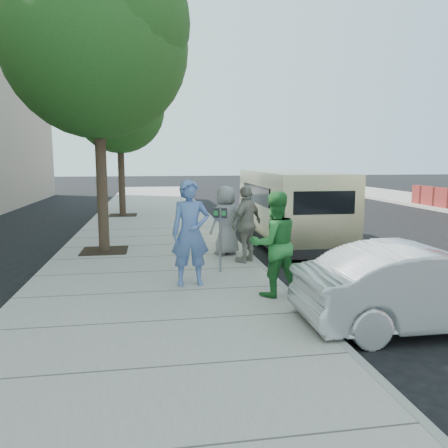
{
  "coord_description": "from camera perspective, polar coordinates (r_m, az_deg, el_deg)",
  "views": [
    {
      "loc": [
        -1.0,
        -9.37,
        2.56
      ],
      "look_at": [
        0.6,
        0.35,
        1.1
      ],
      "focal_mm": 35.0,
      "sensor_mm": 36.0,
      "label": 1
    }
  ],
  "objects": [
    {
      "name": "tree_far",
      "position": [
        19.55,
        -13.4,
        15.03
      ],
      "size": [
        3.92,
        3.8,
        6.49
      ],
      "color": "black",
      "rests_on": "sidewalk"
    },
    {
      "name": "van",
      "position": [
        13.19,
        8.47,
        2.28
      ],
      "size": [
        2.1,
        6.0,
        2.21
      ],
      "rotation": [
        0.0,
        0.0,
        -0.02
      ],
      "color": "beige",
      "rests_on": "ground"
    },
    {
      "name": "tree_near",
      "position": [
        12.21,
        -16.15,
        22.26
      ],
      "size": [
        4.62,
        4.6,
        7.53
      ],
      "color": "black",
      "rests_on": "sidewalk"
    },
    {
      "name": "person_green_shirt",
      "position": [
        7.77,
        6.57,
        -2.6
      ],
      "size": [
        1.0,
        0.83,
        1.86
      ],
      "primitive_type": "imported",
      "rotation": [
        0.0,
        0.0,
        3.28
      ],
      "color": "#277933",
      "rests_on": "sidewalk"
    },
    {
      "name": "person_officer",
      "position": [
        8.38,
        -4.41,
        -1.18
      ],
      "size": [
        0.76,
        0.52,
        2.03
      ],
      "primitive_type": "imported",
      "rotation": [
        0.0,
        0.0,
        0.04
      ],
      "color": "#5573B4",
      "rests_on": "sidewalk"
    },
    {
      "name": "sedan",
      "position": [
        7.35,
        24.83,
        -7.49
      ],
      "size": [
        3.91,
        1.37,
        1.29
      ],
      "primitive_type": "imported",
      "rotation": [
        0.0,
        0.0,
        1.57
      ],
      "color": "#B8B9C0",
      "rests_on": "ground"
    },
    {
      "name": "person_gray_shirt",
      "position": [
        11.06,
        0.27,
        0.47
      ],
      "size": [
        1.02,
        0.89,
        1.76
      ],
      "primitive_type": "imported",
      "rotation": [
        0.0,
        0.0,
        3.62
      ],
      "color": "gray",
      "rests_on": "sidewalk"
    },
    {
      "name": "person_striped_polo",
      "position": [
        10.29,
        2.98,
        0.01
      ],
      "size": [
        1.08,
        1.05,
        1.81
      ],
      "primitive_type": "imported",
      "rotation": [
        0.0,
        0.0,
        3.89
      ],
      "color": "gray",
      "rests_on": "sidewalk"
    },
    {
      "name": "curb_face",
      "position": [
        10.0,
        5.13,
        -6.0
      ],
      "size": [
        0.12,
        60.0,
        0.16
      ],
      "primitive_type": "cube",
      "color": "gray",
      "rests_on": "ground"
    },
    {
      "name": "sidewalk",
      "position": [
        9.7,
        -9.06,
        -6.53
      ],
      "size": [
        5.0,
        60.0,
        0.15
      ],
      "primitive_type": "cube",
      "color": "gray",
      "rests_on": "ground"
    },
    {
      "name": "parking_meter",
      "position": [
        9.31,
        -0.49,
        -0.23
      ],
      "size": [
        0.3,
        0.19,
        1.39
      ],
      "rotation": [
        0.0,
        0.0,
        -0.35
      ],
      "color": "gray",
      "rests_on": "sidewalk"
    },
    {
      "name": "ground",
      "position": [
        9.77,
        -3.13,
        -6.78
      ],
      "size": [
        120.0,
        120.0,
        0.0
      ],
      "primitive_type": "plane",
      "color": "black",
      "rests_on": "ground"
    }
  ]
}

